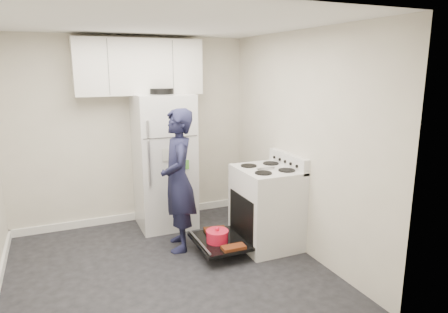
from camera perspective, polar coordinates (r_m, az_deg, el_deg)
name	(u,v)px	position (r m, az deg, el deg)	size (l,w,h in m)	color
room	(159,159)	(4.01, -9.26, -0.36)	(3.21, 3.21, 2.51)	black
electric_range	(265,208)	(4.80, 5.94, -7.31)	(0.66, 0.76, 1.10)	silver
open_oven_door	(219,239)	(4.65, -0.72, -11.74)	(0.55, 0.70, 0.21)	black
refrigerator	(164,161)	(5.33, -8.55, -0.62)	(0.72, 0.74, 1.83)	silver
upper_cabinets	(139,67)	(5.31, -12.06, 12.40)	(1.60, 0.33, 0.70)	silver
person	(178,180)	(4.62, -6.57, -3.41)	(0.60, 0.40, 1.65)	#181935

